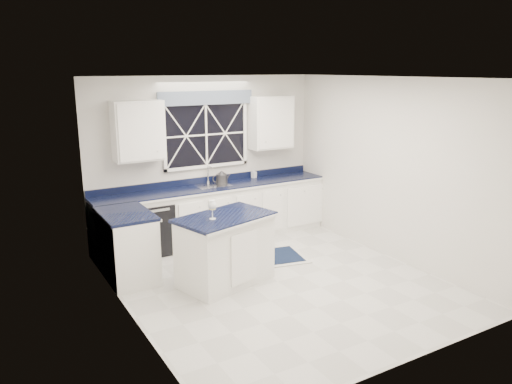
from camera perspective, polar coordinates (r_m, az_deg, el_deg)
ground at (r=6.88m, az=2.52°, el=-10.18°), size 4.50×4.50×0.00m
back_wall at (r=8.38m, az=-5.78°, el=3.85°), size 4.00×0.10×2.70m
base_cabinets at (r=8.05m, az=-6.38°, el=-3.19°), size 3.99×1.60×0.90m
countertop at (r=8.20m, az=-4.83°, el=0.58°), size 3.98×0.64×0.04m
dishwasher at (r=7.95m, az=-11.93°, el=-3.94°), size 0.60×0.58×0.82m
window at (r=8.27m, az=-5.73°, el=7.08°), size 1.65×0.09×1.26m
upper_cabinets at (r=8.15m, az=-5.37°, el=7.48°), size 3.10×0.34×0.90m
faucet at (r=8.34m, az=-5.44°, el=2.04°), size 0.05×0.20×0.30m
island at (r=6.70m, az=-3.55°, el=-6.54°), size 1.41×1.06×0.94m
rug at (r=7.63m, az=0.67°, el=-7.57°), size 1.46×1.06×0.02m
kettle at (r=8.33m, az=-3.96°, el=1.67°), size 0.31×0.21×0.22m
wine_glass at (r=6.37m, az=-5.01°, el=-1.63°), size 0.10×0.10×0.25m
soap_bottle at (r=8.75m, az=-0.24°, el=2.17°), size 0.09×0.09×0.16m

